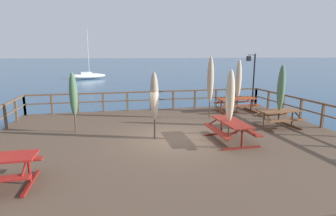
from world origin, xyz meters
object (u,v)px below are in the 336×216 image
object	(u,v)px
patio_umbrella_tall_front	(281,88)
sailboat_distant	(87,76)
picnic_table_back_right	(236,102)
picnic_table_mid_centre	(279,115)
lamp_post_hooked	(252,72)
patio_umbrella_tall_back_right	(210,80)
patio_umbrella_short_back	(239,79)
patio_umbrella_tall_back_left	(154,97)
picnic_table_mid_left	(231,126)
patio_umbrella_tall_mid_left	(73,95)
patio_umbrella_short_mid	(230,96)

from	to	relation	value
patio_umbrella_tall_front	sailboat_distant	size ratio (longest dim) A/B	0.35
picnic_table_back_right	picnic_table_mid_centre	xyz separation A→B (m)	(0.28, -3.45, -0.01)
picnic_table_back_right	lamp_post_hooked	bearing A→B (deg)	33.96
picnic_table_mid_centre	lamp_post_hooked	bearing A→B (deg)	76.03
patio_umbrella_tall_back_right	patio_umbrella_tall_front	bearing A→B (deg)	-42.07
patio_umbrella_short_back	patio_umbrella_tall_back_right	world-z (taller)	patio_umbrella_tall_back_right
picnic_table_mid_centre	patio_umbrella_short_back	size ratio (longest dim) A/B	0.63
picnic_table_mid_centre	patio_umbrella_tall_back_left	world-z (taller)	patio_umbrella_tall_back_left
picnic_table_mid_centre	sailboat_distant	world-z (taller)	sailboat_distant
picnic_table_mid_left	patio_umbrella_tall_back_left	world-z (taller)	patio_umbrella_tall_back_left
picnic_table_back_right	patio_umbrella_tall_mid_left	bearing A→B (deg)	-164.32
patio_umbrella_tall_back_left	picnic_table_mid_centre	bearing A→B (deg)	4.16
picnic_table_mid_left	sailboat_distant	xyz separation A→B (m)	(-7.65, 36.28, -0.76)
patio_umbrella_tall_back_right	picnic_table_mid_left	bearing A→B (deg)	-98.45
picnic_table_back_right	patio_umbrella_tall_back_left	size ratio (longest dim) A/B	0.88
picnic_table_back_right	patio_umbrella_short_back	distance (m)	1.28
patio_umbrella_short_mid	picnic_table_mid_centre	bearing A→B (deg)	24.23
patio_umbrella_tall_back_left	sailboat_distant	bearing A→B (deg)	98.00
lamp_post_hooked	patio_umbrella_short_mid	bearing A→B (deg)	-125.41
picnic_table_mid_centre	patio_umbrella_short_mid	size ratio (longest dim) A/B	0.70
picnic_table_mid_centre	sailboat_distant	size ratio (longest dim) A/B	0.24
patio_umbrella_tall_mid_left	lamp_post_hooked	world-z (taller)	lamp_post_hooked
patio_umbrella_short_mid	patio_umbrella_tall_back_right	world-z (taller)	patio_umbrella_tall_back_right
patio_umbrella_short_mid	patio_umbrella_tall_mid_left	bearing A→B (deg)	156.60
picnic_table_back_right	picnic_table_mid_left	bearing A→B (deg)	-118.49
lamp_post_hooked	picnic_table_back_right	bearing A→B (deg)	-146.04
picnic_table_mid_left	picnic_table_mid_centre	xyz separation A→B (m)	(2.89, 1.36, -0.01)
lamp_post_hooked	sailboat_distant	xyz separation A→B (m)	(-11.62, 30.55, -2.31)
sailboat_distant	patio_umbrella_tall_back_right	bearing A→B (deg)	-75.99
patio_umbrella_tall_back_right	sailboat_distant	world-z (taller)	sailboat_distant
patio_umbrella_short_mid	patio_umbrella_tall_mid_left	xyz separation A→B (m)	(-5.65, 2.44, -0.12)
patio_umbrella_tall_back_right	sailboat_distant	distance (m)	33.82
sailboat_distant	lamp_post_hooked	bearing A→B (deg)	-69.17
patio_umbrella_tall_front	patio_umbrella_tall_mid_left	world-z (taller)	patio_umbrella_tall_front
patio_umbrella_tall_back_right	patio_umbrella_tall_mid_left	xyz separation A→B (m)	(-6.25, -1.06, -0.39)
patio_umbrella_tall_mid_left	lamp_post_hooked	bearing A→B (deg)	18.58
patio_umbrella_short_mid	patio_umbrella_tall_back_left	bearing A→B (deg)	160.32
picnic_table_mid_left	picnic_table_mid_centre	world-z (taller)	same
patio_umbrella_short_back	patio_umbrella_tall_back_right	bearing A→B (deg)	-149.23
patio_umbrella_tall_front	patio_umbrella_tall_mid_left	size ratio (longest dim) A/B	1.10
patio_umbrella_tall_back_right	lamp_post_hooked	xyz separation A→B (m)	(3.45, 2.20, 0.16)
patio_umbrella_tall_front	picnic_table_mid_left	bearing A→B (deg)	-154.75
patio_umbrella_tall_front	patio_umbrella_tall_back_left	size ratio (longest dim) A/B	1.08
picnic_table_back_right	sailboat_distant	distance (m)	33.11
picnic_table_back_right	patio_umbrella_tall_back_left	bearing A→B (deg)	-143.94
picnic_table_mid_left	lamp_post_hooked	distance (m)	7.14
picnic_table_mid_left	picnic_table_back_right	distance (m)	5.47
patio_umbrella_tall_front	lamp_post_hooked	xyz separation A→B (m)	(1.06, 4.36, 0.38)
patio_umbrella_tall_back_left	patio_umbrella_short_mid	bearing A→B (deg)	-19.68
patio_umbrella_short_mid	sailboat_distant	world-z (taller)	sailboat_distant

